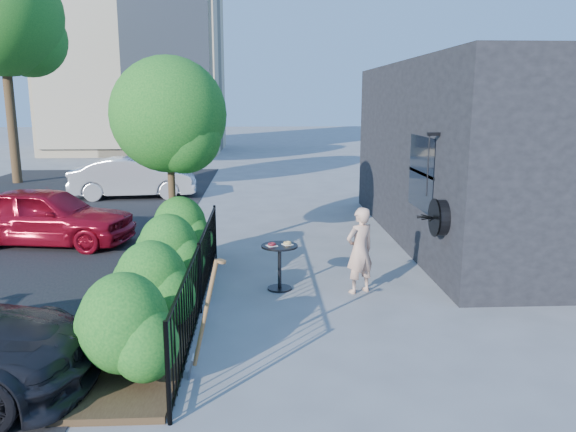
{
  "coord_description": "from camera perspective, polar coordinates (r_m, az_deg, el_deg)",
  "views": [
    {
      "loc": [
        -0.58,
        -8.11,
        3.18
      ],
      "look_at": [
        -0.1,
        1.39,
        1.2
      ],
      "focal_mm": 35.0,
      "sensor_mm": 36.0,
      "label": 1
    }
  ],
  "objects": [
    {
      "name": "ground",
      "position": [
        8.73,
        1.13,
        -9.61
      ],
      "size": [
        120.0,
        120.0,
        0.0
      ],
      "primitive_type": "plane",
      "color": "gray",
      "rests_on": "ground"
    },
    {
      "name": "shop_building",
      "position": [
        14.04,
        22.91,
        6.02
      ],
      "size": [
        6.22,
        9.0,
        4.0
      ],
      "color": "black",
      "rests_on": "ground"
    },
    {
      "name": "fence",
      "position": [
        8.57,
        -8.97,
        -6.19
      ],
      "size": [
        0.05,
        6.05,
        1.1
      ],
      "color": "black",
      "rests_on": "ground"
    },
    {
      "name": "planting_bed",
      "position": [
        8.84,
        -13.43,
        -9.37
      ],
      "size": [
        1.3,
        6.0,
        0.08
      ],
      "primitive_type": "cube",
      "color": "#382616",
      "rests_on": "ground"
    },
    {
      "name": "shrubs",
      "position": [
        8.71,
        -12.87,
        -5.09
      ],
      "size": [
        1.1,
        5.6,
        1.24
      ],
      "color": "#135319",
      "rests_on": "ground"
    },
    {
      "name": "patio_tree",
      "position": [
        11.0,
        -11.7,
        9.35
      ],
      "size": [
        2.2,
        2.2,
        3.94
      ],
      "color": "#3F2B19",
      "rests_on": "ground"
    },
    {
      "name": "street_tree_far",
      "position": [
        24.12,
        -26.95,
        17.06
      ],
      "size": [
        4.4,
        4.4,
        8.28
      ],
      "color": "#3F2B19",
      "rests_on": "ground"
    },
    {
      "name": "cafe_table",
      "position": [
        9.5,
        -0.86,
        -4.38
      ],
      "size": [
        0.62,
        0.62,
        0.83
      ],
      "rotation": [
        0.0,
        0.0,
        0.44
      ],
      "color": "black",
      "rests_on": "ground"
    },
    {
      "name": "woman",
      "position": [
        9.39,
        7.3,
        -3.48
      ],
      "size": [
        0.63,
        0.56,
        1.45
      ],
      "primitive_type": "imported",
      "rotation": [
        0.0,
        0.0,
        3.63
      ],
      "color": "#D2A288",
      "rests_on": "ground"
    },
    {
      "name": "shovel",
      "position": [
        6.65,
        -8.68,
        -10.86
      ],
      "size": [
        0.48,
        0.19,
        1.45
      ],
      "color": "brown",
      "rests_on": "ground"
    },
    {
      "name": "car_red",
      "position": [
        13.52,
        -23.34,
        0.01
      ],
      "size": [
        4.02,
        2.14,
        1.3
      ],
      "primitive_type": "imported",
      "rotation": [
        0.0,
        0.0,
        1.41
      ],
      "color": "maroon",
      "rests_on": "ground"
    },
    {
      "name": "car_silver",
      "position": [
        19.13,
        -15.39,
        3.77
      ],
      "size": [
        4.11,
        1.75,
        1.32
      ],
      "primitive_type": "imported",
      "rotation": [
        0.0,
        0.0,
        1.66
      ],
      "color": "#BBBBC0",
      "rests_on": "ground"
    }
  ]
}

